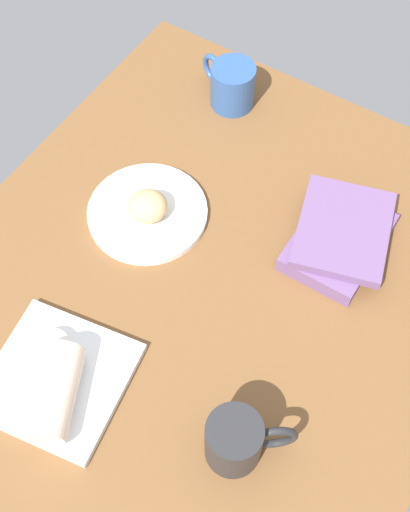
{
  "coord_description": "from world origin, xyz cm",
  "views": [
    {
      "loc": [
        47.35,
        31.07,
        108.6
      ],
      "look_at": [
        -5.45,
        -2.27,
        7.0
      ],
      "focal_mm": 48.11,
      "sensor_mm": 36.0,
      "label": 1
    }
  ],
  "objects": [
    {
      "name": "dining_table",
      "position": [
        0.0,
        0.0,
        2.0
      ],
      "size": [
        110.0,
        90.0,
        4.0
      ],
      "primitive_type": "cube",
      "color": "brown",
      "rests_on": "ground"
    },
    {
      "name": "book_stack",
      "position": [
        -21.7,
        15.86,
        6.76
      ],
      "size": [
        23.14,
        20.61,
        5.42
      ],
      "color": "#6B4C7A",
      "rests_on": "dining_table"
    },
    {
      "name": "sauce_cup",
      "position": [
        22.09,
        -13.93,
        6.87
      ],
      "size": [
        5.52,
        5.52,
        2.37
      ],
      "color": "silver",
      "rests_on": "square_plate"
    },
    {
      "name": "breakfast_wrap",
      "position": [
        28.35,
        -7.94,
        8.87
      ],
      "size": [
        16.01,
        12.22,
        6.55
      ],
      "primitive_type": "cylinder",
      "rotation": [
        1.57,
        0.0,
        5.16
      ],
      "color": "beige",
      "rests_on": "square_plate"
    },
    {
      "name": "square_plate",
      "position": [
        25.57,
        -10.6,
        4.8
      ],
      "size": [
        24.51,
        24.51,
        1.6
      ],
      "primitive_type": "cube",
      "rotation": [
        0.0,
        0.0,
        0.16
      ],
      "color": "white",
      "rests_on": "dining_table"
    },
    {
      "name": "coffee_mug",
      "position": [
        19.99,
        19.29,
        9.19
      ],
      "size": [
        10.52,
        12.28,
        10.16
      ],
      "color": "#262628",
      "rests_on": "dining_table"
    },
    {
      "name": "round_plate",
      "position": [
        -8.93,
        -17.08,
        4.7
      ],
      "size": [
        22.28,
        22.28,
        1.4
      ],
      "primitive_type": "cylinder",
      "color": "white",
      "rests_on": "dining_table"
    },
    {
      "name": "second_mug",
      "position": [
        -41.87,
        -18.92,
        8.76
      ],
      "size": [
        9.04,
        13.64,
        9.31
      ],
      "color": "#2D518C",
      "rests_on": "dining_table"
    },
    {
      "name": "scone_pastry",
      "position": [
        -8.31,
        -16.34,
        8.01
      ],
      "size": [
        10.05,
        10.07,
        5.22
      ],
      "primitive_type": "ellipsoid",
      "rotation": [
        0.0,
        0.0,
        5.4
      ],
      "color": "tan",
      "rests_on": "round_plate"
    }
  ]
}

